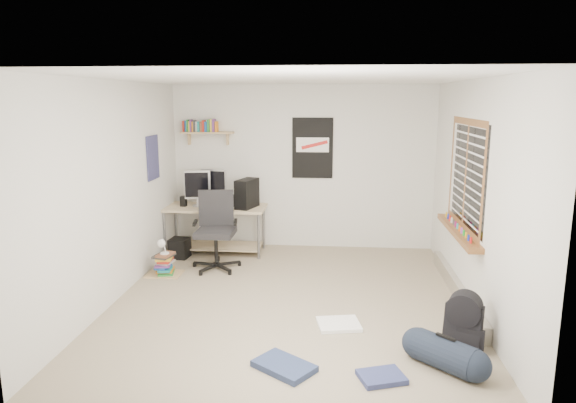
# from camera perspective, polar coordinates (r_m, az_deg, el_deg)

# --- Properties ---
(floor) EXTENTS (4.00, 4.50, 0.01)m
(floor) POSITION_cam_1_polar(r_m,az_deg,el_deg) (6.05, 0.21, -10.94)
(floor) COLOR gray
(floor) RESTS_ON ground
(ceiling) EXTENTS (4.00, 4.50, 0.01)m
(ceiling) POSITION_cam_1_polar(r_m,az_deg,el_deg) (5.60, 0.23, 13.55)
(ceiling) COLOR white
(ceiling) RESTS_ON ground
(back_wall) EXTENTS (4.00, 0.01, 2.50)m
(back_wall) POSITION_cam_1_polar(r_m,az_deg,el_deg) (7.91, 1.64, 3.81)
(back_wall) COLOR silver
(back_wall) RESTS_ON ground
(left_wall) EXTENTS (0.01, 4.50, 2.50)m
(left_wall) POSITION_cam_1_polar(r_m,az_deg,el_deg) (6.20, -18.59, 1.09)
(left_wall) COLOR silver
(left_wall) RESTS_ON ground
(right_wall) EXTENTS (0.01, 4.50, 2.50)m
(right_wall) POSITION_cam_1_polar(r_m,az_deg,el_deg) (5.87, 20.11, 0.44)
(right_wall) COLOR silver
(right_wall) RESTS_ON ground
(desk) EXTENTS (1.60, 0.91, 0.69)m
(desk) POSITION_cam_1_polar(r_m,az_deg,el_deg) (7.81, -8.07, -3.02)
(desk) COLOR #C7B88A
(desk) RESTS_ON floor
(monitor_left) EXTENTS (0.39, 0.17, 0.42)m
(monitor_left) POSITION_cam_1_polar(r_m,az_deg,el_deg) (7.74, -9.99, 0.84)
(monitor_left) COLOR #97979B
(monitor_left) RESTS_ON desk
(monitor_right) EXTENTS (0.40, 0.15, 0.43)m
(monitor_right) POSITION_cam_1_polar(r_m,az_deg,el_deg) (7.81, -8.21, 1.01)
(monitor_right) COLOR #9E9FA3
(monitor_right) RESTS_ON desk
(pc_tower) EXTENTS (0.32, 0.47, 0.44)m
(pc_tower) POSITION_cam_1_polar(r_m,az_deg,el_deg) (7.55, -4.58, 0.82)
(pc_tower) COLOR black
(pc_tower) RESTS_ON desk
(keyboard) EXTENTS (0.46, 0.29, 0.02)m
(keyboard) POSITION_cam_1_polar(r_m,az_deg,el_deg) (7.46, -8.05, -1.05)
(keyboard) COLOR black
(keyboard) RESTS_ON desk
(speaker_left) EXTENTS (0.09, 0.09, 0.17)m
(speaker_left) POSITION_cam_1_polar(r_m,az_deg,el_deg) (7.82, -11.53, -0.04)
(speaker_left) COLOR black
(speaker_left) RESTS_ON desk
(speaker_right) EXTENTS (0.11, 0.11, 0.20)m
(speaker_right) POSITION_cam_1_polar(r_m,az_deg,el_deg) (7.68, -5.77, 0.03)
(speaker_right) COLOR black
(speaker_right) RESTS_ON desk
(office_chair) EXTENTS (0.80, 0.80, 1.07)m
(office_chair) POSITION_cam_1_polar(r_m,az_deg,el_deg) (7.03, -8.04, -3.60)
(office_chair) COLOR black
(office_chair) RESTS_ON floor
(wall_shelf) EXTENTS (0.80, 0.22, 0.24)m
(wall_shelf) POSITION_cam_1_polar(r_m,az_deg,el_deg) (7.97, -8.94, 7.56)
(wall_shelf) COLOR tan
(wall_shelf) RESTS_ON back_wall
(poster_back_wall) EXTENTS (0.62, 0.03, 0.92)m
(poster_back_wall) POSITION_cam_1_polar(r_m,az_deg,el_deg) (7.85, 2.74, 5.95)
(poster_back_wall) COLOR black
(poster_back_wall) RESTS_ON back_wall
(poster_left_wall) EXTENTS (0.02, 0.42, 0.60)m
(poster_left_wall) POSITION_cam_1_polar(r_m,az_deg,el_deg) (7.26, -14.79, 4.74)
(poster_left_wall) COLOR navy
(poster_left_wall) RESTS_ON left_wall
(window) EXTENTS (0.10, 1.50, 1.26)m
(window) POSITION_cam_1_polar(r_m,az_deg,el_deg) (6.11, 19.03, 2.83)
(window) COLOR brown
(window) RESTS_ON right_wall
(baseboard_heater) EXTENTS (0.08, 2.50, 0.18)m
(baseboard_heater) POSITION_cam_1_polar(r_m,az_deg,el_deg) (6.45, 18.28, -9.21)
(baseboard_heater) COLOR #B7B2A8
(baseboard_heater) RESTS_ON floor
(backpack) EXTENTS (0.41, 0.37, 0.44)m
(backpack) POSITION_cam_1_polar(r_m,az_deg,el_deg) (5.18, 18.87, -13.12)
(backpack) COLOR black
(backpack) RESTS_ON floor
(duffel_bag) EXTENTS (0.40, 0.40, 0.55)m
(duffel_bag) POSITION_cam_1_polar(r_m,az_deg,el_deg) (4.79, 17.02, -15.88)
(duffel_bag) COLOR black
(duffel_bag) RESTS_ON floor
(tshirt) EXTENTS (0.48, 0.43, 0.04)m
(tshirt) POSITION_cam_1_polar(r_m,az_deg,el_deg) (5.43, 5.65, -13.41)
(tshirt) COLOR white
(tshirt) RESTS_ON floor
(jeans_a) EXTENTS (0.60, 0.56, 0.06)m
(jeans_a) POSITION_cam_1_polar(r_m,az_deg,el_deg) (4.64, -0.44, -17.83)
(jeans_a) COLOR navy
(jeans_a) RESTS_ON floor
(jeans_b) EXTENTS (0.43, 0.38, 0.05)m
(jeans_b) POSITION_cam_1_polar(r_m,az_deg,el_deg) (4.57, 10.35, -18.62)
(jeans_b) COLOR navy
(jeans_b) RESTS_ON floor
(book_stack) EXTENTS (0.57, 0.51, 0.33)m
(book_stack) POSITION_cam_1_polar(r_m,az_deg,el_deg) (7.02, -13.60, -6.73)
(book_stack) COLOR brown
(book_stack) RESTS_ON floor
(desk_lamp) EXTENTS (0.14, 0.21, 0.20)m
(desk_lamp) POSITION_cam_1_polar(r_m,az_deg,el_deg) (6.93, -13.59, -4.98)
(desk_lamp) COLOR white
(desk_lamp) RESTS_ON book_stack
(subwoofer) EXTENTS (0.29, 0.29, 0.29)m
(subwoofer) POSITION_cam_1_polar(r_m,az_deg,el_deg) (7.70, -11.95, -5.11)
(subwoofer) COLOR black
(subwoofer) RESTS_ON floor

